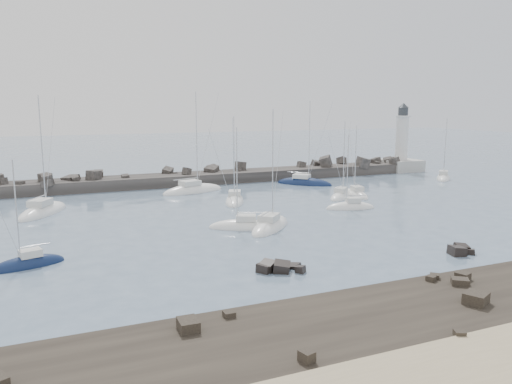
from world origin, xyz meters
TOP-DOWN VIEW (x-y plane):
  - ground at (0.00, 0.00)m, footprint 400.00×400.00m
  - rock_shelf at (0.18, -22.00)m, footprint 140.00×12.00m
  - rock_cluster_near at (-4.21, -9.54)m, footprint 4.26×3.52m
  - rock_cluster_far at (13.12, -11.79)m, footprint 2.72×2.19m
  - breakwater at (-7.93, 38.00)m, footprint 115.00×7.39m
  - lighthouse at (47.00, 38.00)m, footprint 7.00×7.00m
  - sailboat_2 at (-23.03, -0.31)m, footprint 6.41×3.51m
  - sailboat_3 at (-21.70, 21.77)m, footprint 7.68×10.20m
  - sailboat_4 at (-0.02, 29.68)m, footprint 11.10×6.02m
  - sailboat_5 at (-1.51, 4.84)m, footprint 7.80×5.35m
  - sailboat_6 at (2.97, 19.20)m, footprint 5.56×8.48m
  - sailboat_7 at (1.28, 3.71)m, footprint 8.20×8.30m
  - sailboat_8 at (19.77, 29.77)m, footprint 8.89×9.14m
  - sailboat_9 at (15.36, 9.11)m, footprint 6.86×3.66m
  - sailboat_10 at (21.52, 16.83)m, footprint 3.39×7.35m
  - sailboat_12 at (46.13, 24.91)m, footprint 6.98×6.96m
  - sailboat_13 at (18.81, 16.58)m, footprint 7.34×6.67m

SIDE VIEW (x-z plane):
  - ground at x=0.00m, z-range 0.00..0.00m
  - rock_shelf at x=0.18m, z-range -0.91..0.93m
  - sailboat_5 at x=-1.51m, z-range -5.86..6.13m
  - sailboat_13 at x=18.81m, z-range -5.91..6.18m
  - sailboat_2 at x=-23.03m, z-range -4.82..5.09m
  - sailboat_8 at x=19.77m, z-range -7.50..7.78m
  - sailboat_9 at x=15.36m, z-range -5.15..5.43m
  - sailboat_10 at x=21.52m, z-range -5.53..5.81m
  - sailboat_7 at x=1.28m, z-range -6.89..7.17m
  - rock_cluster_far at x=13.12m, z-range -0.55..0.83m
  - sailboat_6 at x=2.97m, z-range -6.33..6.61m
  - sailboat_12 at x=46.13m, z-range -5.89..6.18m
  - sailboat_4 at x=-0.02m, z-range -8.18..8.48m
  - rock_cluster_near at x=-4.21m, z-range -0.60..0.91m
  - sailboat_3 at x=-21.70m, z-range -7.75..8.06m
  - breakwater at x=-7.93m, z-range -2.40..3.09m
  - lighthouse at x=47.00m, z-range -4.21..10.39m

